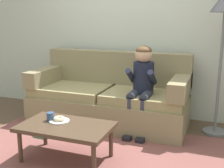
% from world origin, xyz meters
% --- Properties ---
extents(ground, '(10.00, 10.00, 0.00)m').
position_xyz_m(ground, '(0.00, 0.00, 0.00)').
color(ground, brown).
extents(wall_back, '(8.00, 0.10, 2.80)m').
position_xyz_m(wall_back, '(0.00, 1.40, 1.40)').
color(wall_back, beige).
rests_on(wall_back, ground).
extents(area_rug, '(2.82, 2.01, 0.01)m').
position_xyz_m(area_rug, '(0.00, -0.25, 0.01)').
color(area_rug, brown).
rests_on(area_rug, ground).
extents(couch, '(2.13, 0.90, 0.97)m').
position_xyz_m(couch, '(-0.12, 0.85, 0.35)').
color(couch, '#8C7F5B').
rests_on(couch, ground).
extents(coffee_table, '(0.93, 0.56, 0.39)m').
position_xyz_m(coffee_table, '(-0.12, -0.35, 0.34)').
color(coffee_table, '#4C3828').
rests_on(coffee_table, ground).
extents(person_child, '(0.34, 0.58, 1.10)m').
position_xyz_m(person_child, '(0.39, 0.64, 0.67)').
color(person_child, '#1E2338').
rests_on(person_child, ground).
extents(plate, '(0.21, 0.21, 0.01)m').
position_xyz_m(plate, '(-0.23, -0.29, 0.39)').
color(plate, white).
rests_on(plate, coffee_table).
extents(donut, '(0.17, 0.17, 0.04)m').
position_xyz_m(donut, '(-0.23, -0.29, 0.42)').
color(donut, beige).
rests_on(donut, plate).
extents(mug, '(0.08, 0.08, 0.09)m').
position_xyz_m(mug, '(-0.33, -0.30, 0.43)').
color(mug, '#334C72').
rests_on(mug, coffee_table).
extents(toy_controller, '(0.23, 0.09, 0.05)m').
position_xyz_m(toy_controller, '(-0.69, 0.03, 0.03)').
color(toy_controller, '#339E56').
rests_on(toy_controller, ground).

